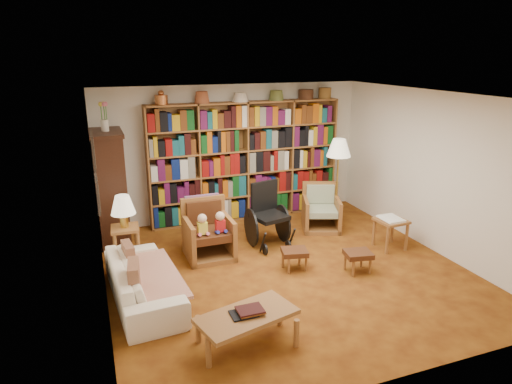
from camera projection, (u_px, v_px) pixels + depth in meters
name	position (u px, v px, depth m)	size (l,w,h in m)	color
floor	(286.00, 270.00, 6.67)	(5.00, 5.00, 0.00)	#8E5215
ceiling	(290.00, 96.00, 5.93)	(5.00, 5.00, 0.00)	white
wall_back	(233.00, 152.00, 8.54)	(5.00, 5.00, 0.00)	white
wall_front	(403.00, 263.00, 4.06)	(5.00, 5.00, 0.00)	white
wall_left	(98.00, 209.00, 5.47)	(5.00, 5.00, 0.00)	white
wall_right	(434.00, 172.00, 7.13)	(5.00, 5.00, 0.00)	white
bookshelf	(246.00, 158.00, 8.48)	(3.60, 0.30, 2.42)	brown
curio_cabinet	(111.00, 186.00, 7.43)	(0.50, 0.95, 2.40)	#351A0E
framed_pictures	(95.00, 172.00, 5.63)	(0.03, 0.52, 0.97)	black
sofa	(143.00, 281.00, 5.78)	(0.72, 1.84, 0.54)	white
sofa_throw	(147.00, 278.00, 5.79)	(0.79, 1.47, 0.04)	beige
cushion_left	(129.00, 258.00, 6.00)	(0.11, 0.36, 0.36)	maroon
cushion_right	(135.00, 282.00, 5.37)	(0.13, 0.40, 0.40)	maroon
side_table_lamp	(126.00, 237.00, 6.71)	(0.42, 0.42, 0.60)	brown
table_lamp	(123.00, 206.00, 6.57)	(0.35, 0.35, 0.48)	#B5963A
armchair_leather	(207.00, 232.00, 7.08)	(0.71, 0.76, 0.90)	brown
armchair_sage	(319.00, 211.00, 8.20)	(0.87, 0.87, 0.80)	brown
wheelchair	(267.00, 217.00, 7.47)	(0.61, 0.83, 1.03)	black
floor_lamp	(339.00, 151.00, 7.95)	(0.43, 0.43, 1.61)	#B5963A
side_table_papers	(391.00, 224.00, 7.30)	(0.47, 0.47, 0.52)	brown
footstool_a	(295.00, 253.00, 6.61)	(0.43, 0.39, 0.31)	#482A13
footstool_b	(358.00, 255.00, 6.53)	(0.42, 0.38, 0.32)	#482A13
coffee_table	(247.00, 318.00, 4.87)	(1.16, 0.78, 0.43)	brown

